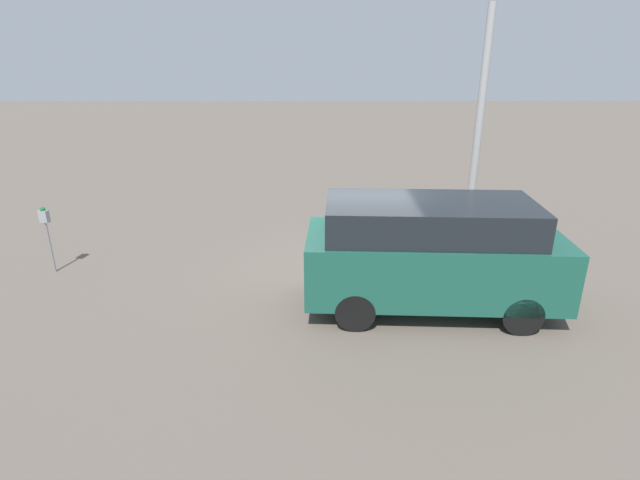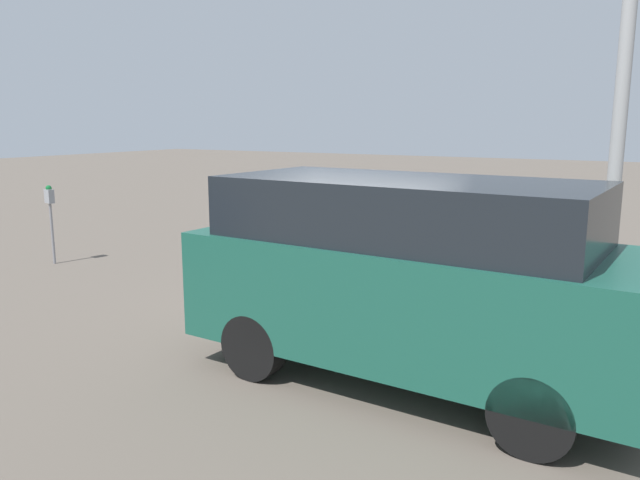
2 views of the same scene
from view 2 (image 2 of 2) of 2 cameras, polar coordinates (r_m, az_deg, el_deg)
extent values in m
plane|color=#60564C|center=(8.40, 2.52, -7.85)|extent=(80.00, 80.00, 0.00)
cylinder|color=gray|center=(8.99, 2.52, -3.24)|extent=(0.05, 0.05, 1.01)
cube|color=gray|center=(8.86, 2.56, 0.74)|extent=(0.22, 0.15, 0.26)
sphere|color=#14662D|center=(8.83, 2.57, 1.71)|extent=(0.11, 0.11, 0.11)
cylinder|color=gray|center=(12.90, -23.27, 0.54)|extent=(0.05, 0.05, 1.17)
cube|color=gray|center=(12.80, -23.51, 3.69)|extent=(0.22, 0.15, 0.26)
sphere|color=#14662D|center=(12.79, -23.56, 4.37)|extent=(0.11, 0.11, 0.11)
cube|color=beige|center=(9.11, 24.46, -5.53)|extent=(0.44, 0.44, 0.55)
cylinder|color=#9E9E9E|center=(8.80, 25.90, 12.23)|extent=(0.18, 0.18, 5.03)
cube|color=#195142|center=(6.47, 8.57, -5.07)|extent=(4.74, 2.13, 1.15)
cube|color=black|center=(6.33, 7.83, 2.79)|extent=(3.80, 1.93, 0.62)
cylinder|color=black|center=(7.00, 22.30, -9.48)|extent=(0.72, 0.26, 0.71)
cylinder|color=black|center=(5.49, 18.85, -14.92)|extent=(0.72, 0.26, 0.71)
cylinder|color=black|center=(7.98, 1.48, -6.17)|extent=(0.72, 0.26, 0.71)
cylinder|color=black|center=(6.70, -6.10, -9.62)|extent=(0.72, 0.26, 0.71)
camera|label=1|loc=(5.50, -95.13, 20.30)|focal=28.00mm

